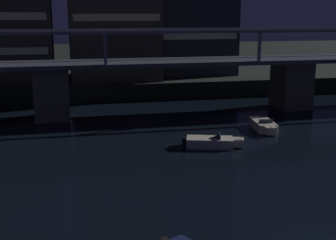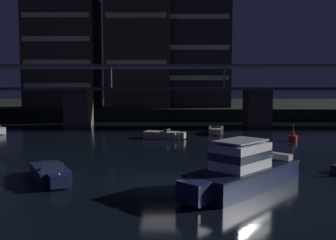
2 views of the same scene
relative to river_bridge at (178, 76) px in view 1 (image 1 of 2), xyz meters
The scene contains 4 objects.
far_riverbank 48.11m from the river_bridge, 90.00° to the left, with size 240.00×80.00×2.20m, color black.
river_bridge is the anchor object (origin of this frame).
speedboat_mid_center 14.62m from the river_bridge, 91.67° to the right, with size 5.16×2.85×1.16m.
speedboat_far_left 11.97m from the river_bridge, 55.94° to the right, with size 2.33×5.23×1.16m.
Camera 1 is at (-12.22, -17.03, 11.19)m, focal length 49.70 mm.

